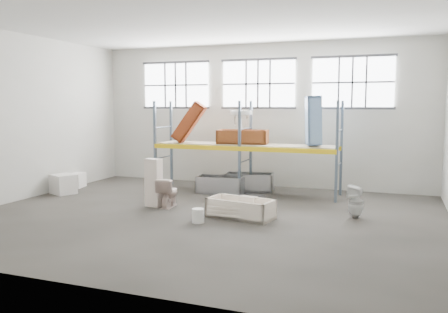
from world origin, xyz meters
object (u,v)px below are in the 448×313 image
at_px(bathtub_beige, 241,208).
at_px(cistern_tall, 154,183).
at_px(toilet_beige, 168,192).
at_px(steel_tub_right, 250,182).
at_px(carton_near, 63,184).
at_px(steel_tub_left, 220,185).
at_px(toilet_white, 356,202).
at_px(blue_tub_upright, 313,120).
at_px(bucket, 198,216).
at_px(rust_tub_flat, 243,137).

relative_size(bathtub_beige, cistern_tall, 1.23).
xyz_separation_m(toilet_beige, steel_tub_right, (1.40, 3.21, -0.13)).
bearing_deg(carton_near, steel_tub_left, 21.62).
height_order(bathtub_beige, steel_tub_left, steel_tub_left).
bearing_deg(bathtub_beige, toilet_beige, 178.16).
relative_size(toilet_white, blue_tub_upright, 0.56).
distance_m(toilet_beige, toilet_white, 5.10).
bearing_deg(toilet_white, steel_tub_left, -103.81).
bearing_deg(cistern_tall, bathtub_beige, -0.97).
xyz_separation_m(steel_tub_right, carton_near, (-5.51, -2.63, 0.02)).
bearing_deg(carton_near, toilet_beige, -8.04).
relative_size(toilet_beige, steel_tub_right, 0.53).
bearing_deg(bucket, toilet_beige, 138.45).
height_order(rust_tub_flat, blue_tub_upright, blue_tub_upright).
distance_m(bathtub_beige, rust_tub_flat, 3.96).
xyz_separation_m(cistern_tall, bucket, (1.92, -1.26, -0.51)).
xyz_separation_m(cistern_tall, toilet_white, (5.50, 0.58, -0.26)).
xyz_separation_m(toilet_white, carton_near, (-9.18, 0.06, -0.11)).
bearing_deg(bucket, carton_near, 161.24).
bearing_deg(steel_tub_left, bucket, -77.31).
bearing_deg(toilet_beige, steel_tub_right, -118.43).
height_order(toilet_beige, steel_tub_left, toilet_beige).
bearing_deg(bathtub_beige, rust_tub_flat, 117.36).
bearing_deg(bucket, bathtub_beige, 45.67).
bearing_deg(bucket, toilet_white, 27.28).
distance_m(steel_tub_left, carton_near, 5.11).
xyz_separation_m(steel_tub_left, steel_tub_right, (0.76, 0.74, 0.02)).
bearing_deg(steel_tub_left, blue_tub_upright, 7.77).
height_order(blue_tub_upright, carton_near, blue_tub_upright).
height_order(bathtub_beige, toilet_white, toilet_white).
height_order(toilet_white, steel_tub_right, toilet_white).
bearing_deg(steel_tub_left, toilet_beige, -104.55).
xyz_separation_m(bathtub_beige, carton_near, (-6.42, 1.06, 0.07)).
distance_m(bathtub_beige, carton_near, 6.51).
xyz_separation_m(blue_tub_upright, bucket, (-2.06, -4.18, -2.22)).
relative_size(toilet_white, steel_tub_left, 0.56).
height_order(cistern_tall, steel_tub_left, cistern_tall).
bearing_deg(rust_tub_flat, cistern_tall, -118.48).
height_order(cistern_tall, bucket, cistern_tall).
bearing_deg(toilet_white, rust_tub_flat, -112.78).
relative_size(toilet_beige, blue_tub_upright, 0.56).
bearing_deg(rust_tub_flat, blue_tub_upright, -3.03).
xyz_separation_m(cistern_tall, carton_near, (-3.68, 0.64, -0.37)).
height_order(toilet_white, steel_tub_left, toilet_white).
bearing_deg(blue_tub_upright, cistern_tall, -143.73).
distance_m(toilet_beige, carton_near, 4.15).
bearing_deg(blue_tub_upright, bathtub_beige, -110.38).
height_order(toilet_beige, blue_tub_upright, blue_tub_upright).
distance_m(bathtub_beige, toilet_white, 2.94).
relative_size(bathtub_beige, steel_tub_right, 1.05).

